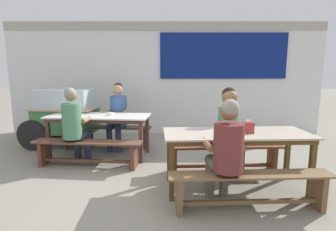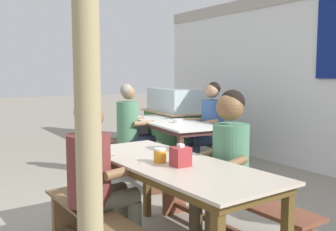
{
  "view_description": "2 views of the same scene",
  "coord_description": "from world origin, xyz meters",
  "px_view_note": "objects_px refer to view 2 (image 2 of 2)",
  "views": [
    {
      "loc": [
        0.06,
        -3.46,
        1.52
      ],
      "look_at": [
        0.08,
        0.94,
        0.78
      ],
      "focal_mm": 28.15,
      "sensor_mm": 36.0,
      "label": 1
    },
    {
      "loc": [
        3.35,
        -1.78,
        1.43
      ],
      "look_at": [
        -0.05,
        0.38,
        0.98
      ],
      "focal_mm": 41.47,
      "sensor_mm": 36.0,
      "label": 2
    }
  ],
  "objects_px": {
    "bench_far_front": "(134,157)",
    "person_center_facing": "(209,122)",
    "food_cart": "(175,117)",
    "dining_table_near": "(172,171)",
    "dining_table_far": "(171,126)",
    "condiment_jar": "(160,155)",
    "person_near_front": "(97,172)",
    "person_left_back_turned": "(132,125)",
    "bench_near_back": "(226,205)",
    "tissue_box": "(181,156)",
    "person_right_near_table": "(226,157)",
    "bench_far_back": "(205,150)",
    "wooden_support_post": "(88,112)",
    "soup_bowl": "(178,121)"
  },
  "relations": [
    {
      "from": "wooden_support_post",
      "to": "dining_table_far",
      "type": "bearing_deg",
      "value": 143.21
    },
    {
      "from": "person_right_near_table",
      "to": "dining_table_near",
      "type": "bearing_deg",
      "value": -93.29
    },
    {
      "from": "person_near_front",
      "to": "person_center_facing",
      "type": "bearing_deg",
      "value": 124.59
    },
    {
      "from": "bench_far_front",
      "to": "bench_near_back",
      "type": "xyz_separation_m",
      "value": [
        2.13,
        -0.22,
        0.0
      ]
    },
    {
      "from": "bench_far_front",
      "to": "person_center_facing",
      "type": "relative_size",
      "value": 1.36
    },
    {
      "from": "bench_far_back",
      "to": "condiment_jar",
      "type": "bearing_deg",
      "value": -44.94
    },
    {
      "from": "person_left_back_turned",
      "to": "soup_bowl",
      "type": "distance_m",
      "value": 0.66
    },
    {
      "from": "soup_bowl",
      "to": "wooden_support_post",
      "type": "distance_m",
      "value": 3.96
    },
    {
      "from": "bench_near_back",
      "to": "person_near_front",
      "type": "xyz_separation_m",
      "value": [
        -0.22,
        -1.07,
        0.4
      ]
    },
    {
      "from": "person_right_near_table",
      "to": "bench_far_back",
      "type": "bearing_deg",
      "value": 145.89
    },
    {
      "from": "person_right_near_table",
      "to": "tissue_box",
      "type": "relative_size",
      "value": 7.88
    },
    {
      "from": "person_center_facing",
      "to": "soup_bowl",
      "type": "xyz_separation_m",
      "value": [
        -0.03,
        -0.52,
        0.05
      ]
    },
    {
      "from": "bench_near_back",
      "to": "soup_bowl",
      "type": "distance_m",
      "value": 2.07
    },
    {
      "from": "tissue_box",
      "to": "condiment_jar",
      "type": "height_order",
      "value": "tissue_box"
    },
    {
      "from": "soup_bowl",
      "to": "wooden_support_post",
      "type": "bearing_deg",
      "value": -38.24
    },
    {
      "from": "dining_table_near",
      "to": "bench_near_back",
      "type": "xyz_separation_m",
      "value": [
        -0.03,
        0.56,
        -0.38
      ]
    },
    {
      "from": "wooden_support_post",
      "to": "food_cart",
      "type": "bearing_deg",
      "value": 143.25
    },
    {
      "from": "dining_table_near",
      "to": "bench_near_back",
      "type": "distance_m",
      "value": 0.68
    },
    {
      "from": "dining_table_near",
      "to": "food_cart",
      "type": "relative_size",
      "value": 1.12
    },
    {
      "from": "person_left_back_turned",
      "to": "tissue_box",
      "type": "xyz_separation_m",
      "value": [
        2.52,
        -0.9,
        0.12
      ]
    },
    {
      "from": "bench_far_back",
      "to": "dining_table_near",
      "type": "bearing_deg",
      "value": -43.1
    },
    {
      "from": "bench_near_back",
      "to": "condiment_jar",
      "type": "height_order",
      "value": "condiment_jar"
    },
    {
      "from": "dining_table_near",
      "to": "person_near_front",
      "type": "relative_size",
      "value": 1.52
    },
    {
      "from": "person_near_front",
      "to": "person_right_near_table",
      "type": "xyz_separation_m",
      "value": [
        0.27,
        1.02,
        0.04
      ]
    },
    {
      "from": "bench_far_front",
      "to": "bench_near_back",
      "type": "distance_m",
      "value": 2.14
    },
    {
      "from": "bench_far_front",
      "to": "person_center_facing",
      "type": "bearing_deg",
      "value": 74.26
    },
    {
      "from": "person_left_back_turned",
      "to": "person_center_facing",
      "type": "xyz_separation_m",
      "value": [
        0.52,
        0.95,
        0.03
      ]
    },
    {
      "from": "dining_table_far",
      "to": "bench_far_back",
      "type": "distance_m",
      "value": 0.69
    },
    {
      "from": "dining_table_far",
      "to": "person_center_facing",
      "type": "bearing_deg",
      "value": 63.88
    },
    {
      "from": "food_cart",
      "to": "person_center_facing",
      "type": "xyz_separation_m",
      "value": [
        1.1,
        -0.15,
        0.04
      ]
    },
    {
      "from": "wooden_support_post",
      "to": "bench_far_back",
      "type": "bearing_deg",
      "value": 136.92
    },
    {
      "from": "tissue_box",
      "to": "bench_far_front",
      "type": "bearing_deg",
      "value": 160.7
    },
    {
      "from": "bench_near_back",
      "to": "person_left_back_turned",
      "type": "height_order",
      "value": "person_left_back_turned"
    },
    {
      "from": "dining_table_near",
      "to": "person_near_front",
      "type": "bearing_deg",
      "value": -115.37
    },
    {
      "from": "dining_table_near",
      "to": "dining_table_far",
      "type": "bearing_deg",
      "value": 147.29
    },
    {
      "from": "person_left_back_turned",
      "to": "soup_bowl",
      "type": "xyz_separation_m",
      "value": [
        0.49,
        0.44,
        0.08
      ]
    },
    {
      "from": "person_right_near_table",
      "to": "tissue_box",
      "type": "height_order",
      "value": "person_right_near_table"
    },
    {
      "from": "bench_far_back",
      "to": "person_left_back_turned",
      "type": "relative_size",
      "value": 1.33
    },
    {
      "from": "condiment_jar",
      "to": "person_center_facing",
      "type": "bearing_deg",
      "value": 133.4
    },
    {
      "from": "dining_table_near",
      "to": "person_right_near_table",
      "type": "bearing_deg",
      "value": 86.71
    },
    {
      "from": "bench_near_back",
      "to": "food_cart",
      "type": "relative_size",
      "value": 1.05
    },
    {
      "from": "dining_table_near",
      "to": "tissue_box",
      "type": "height_order",
      "value": "tissue_box"
    },
    {
      "from": "bench_far_back",
      "to": "person_near_front",
      "type": "xyz_separation_m",
      "value": [
        1.8,
        -2.42,
        0.4
      ]
    },
    {
      "from": "person_right_near_table",
      "to": "person_center_facing",
      "type": "height_order",
      "value": "person_center_facing"
    },
    {
      "from": "soup_bowl",
      "to": "wooden_support_post",
      "type": "relative_size",
      "value": 0.05
    },
    {
      "from": "dining_table_near",
      "to": "bench_near_back",
      "type": "bearing_deg",
      "value": 92.67
    },
    {
      "from": "bench_far_back",
      "to": "person_right_near_table",
      "type": "height_order",
      "value": "person_right_near_table"
    },
    {
      "from": "person_right_near_table",
      "to": "condiment_jar",
      "type": "xyz_separation_m",
      "value": [
        -0.08,
        -0.59,
        0.07
      ]
    },
    {
      "from": "bench_far_back",
      "to": "condiment_jar",
      "type": "relative_size",
      "value": 15.88
    },
    {
      "from": "bench_far_front",
      "to": "person_right_near_table",
      "type": "distance_m",
      "value": 2.24
    }
  ]
}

